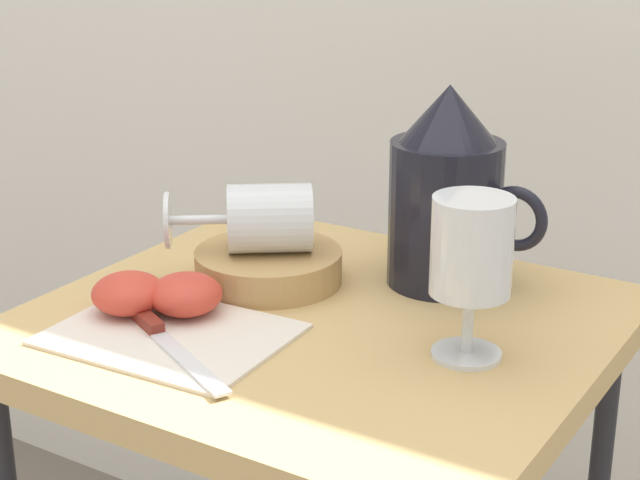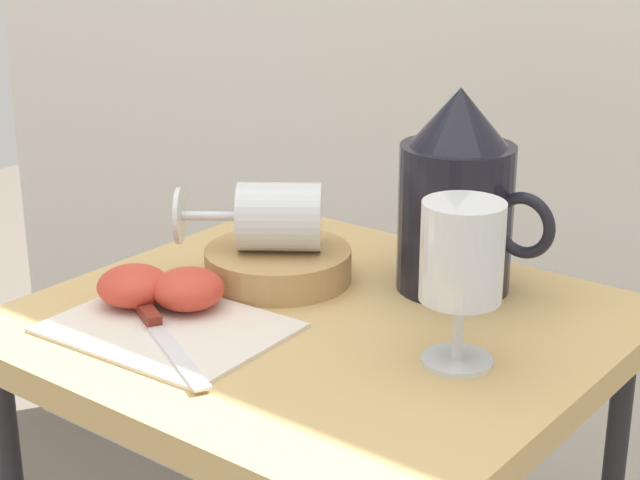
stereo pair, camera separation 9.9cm
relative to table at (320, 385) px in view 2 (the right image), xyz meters
The scene contains 9 objects.
table is the anchor object (origin of this frame).
linen_napkin 0.17m from the table, 130.20° to the right, with size 0.22×0.17×0.00m, color silver.
basket_tray 0.14m from the table, 152.26° to the left, with size 0.16×0.16×0.04m, color tan.
pitcher 0.23m from the table, 66.57° to the left, with size 0.17×0.12×0.21m.
wine_glass_upright 0.23m from the table, ahead, with size 0.07×0.07×0.15m.
wine_glass_tipped_near 0.18m from the table, 153.54° to the left, with size 0.16×0.14×0.07m.
apple_half_left 0.21m from the table, 149.09° to the right, with size 0.07×0.07×0.04m, color #CC3D2D.
apple_half_right 0.16m from the table, 148.19° to the right, with size 0.07×0.07×0.04m, color #CC3D2D.
knife 0.18m from the table, 130.75° to the right, with size 0.21×0.12×0.01m.
Camera 2 is at (0.57, -0.74, 1.14)m, focal length 57.97 mm.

